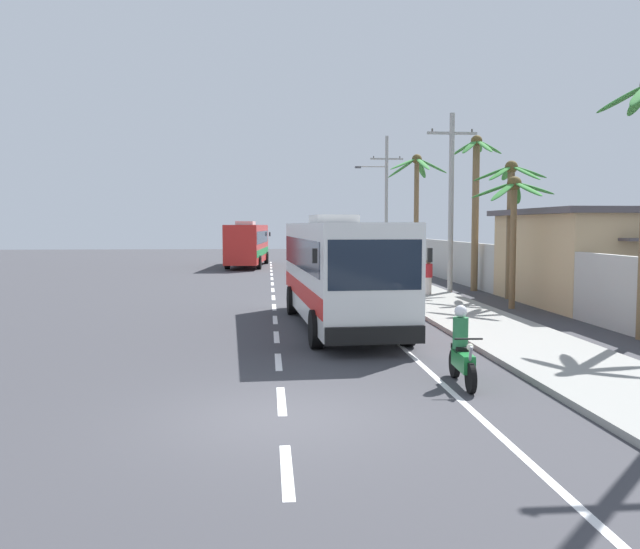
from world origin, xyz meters
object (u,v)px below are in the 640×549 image
Objects in this scene: utility_pole_mid at (451,200)px; utility_pole_far at (385,199)px; motorcycle_beside_bus at (462,353)px; palm_second at (514,208)px; palm_nearest at (416,191)px; coach_bus_foreground at (339,268)px; coach_bus_far_lane at (248,243)px; palm_fourth at (476,191)px; palm_farthest at (510,203)px; pedestrian_near_kerb at (429,276)px.

utility_pole_far is at bearing 89.52° from utility_pole_mid.
palm_second is (5.62, 11.87, 3.29)m from motorcycle_beside_bus.
palm_second is (1.13, -12.01, -1.29)m from palm_nearest.
coach_bus_foreground is at bearing -124.25° from utility_pole_mid.
palm_nearest reaches higher than coach_bus_foreground.
utility_pole_mid is at bearing -65.08° from coach_bus_far_lane.
palm_farthest is at bearing -83.47° from palm_fourth.
motorcycle_beside_bus is at bearing -100.66° from palm_nearest.
palm_nearest is (10.09, -15.24, 3.37)m from coach_bus_far_lane.
pedestrian_near_kerb is at bearing -140.24° from utility_pole_mid.
coach_bus_foreground is at bearing -82.84° from coach_bus_far_lane.
palm_second is (7.30, 3.96, 2.06)m from coach_bus_foreground.
utility_pole_far is at bearing 95.71° from palm_farthest.
coach_bus_foreground is 1.26× the size of utility_pole_mid.
utility_pole_far is 23.40m from palm_second.
palm_nearest is at bearing 37.94° from pedestrian_near_kerb.
pedestrian_near_kerb is at bearing -98.66° from palm_nearest.
motorcycle_beside_bus is 0.27× the size of palm_nearest.
utility_pole_far is (1.46, 19.15, 4.28)m from pedestrian_near_kerb.
coach_bus_foreground reaches higher than coach_bus_far_lane.
palm_second is 3.58m from palm_farthest.
coach_bus_far_lane is 1.31× the size of utility_pole_mid.
utility_pole_mid reaches higher than coach_bus_foreground.
coach_bus_foreground is 1.38× the size of palm_fourth.
utility_pole_far is 11.34m from palm_nearest.
pedestrian_near_kerb is 19.68m from utility_pole_far.
utility_pole_mid is (6.29, 9.24, 2.59)m from coach_bus_foreground.
utility_pole_mid is 1.16× the size of palm_nearest.
utility_pole_mid reaches higher than palm_nearest.
coach_bus_foreground is at bearing 101.96° from motorcycle_beside_bus.
coach_bus_far_lane is 24.74m from pedestrian_near_kerb.
coach_bus_foreground is 11.43m from palm_farthest.
palm_fourth is 1.26× the size of palm_farthest.
motorcycle_beside_bus is 0.38× the size of palm_second.
palm_nearest reaches higher than palm_second.
coach_bus_far_lane is 26.99m from palm_farthest.
palm_farthest reaches higher than motorcycle_beside_bus.
palm_fourth reaches higher than palm_nearest.
palm_fourth is at bearing -84.47° from utility_pole_far.
pedestrian_near_kerb is 0.19× the size of utility_pole_mid.
utility_pole_mid is 1.64× the size of palm_second.
utility_pole_far reaches higher than palm_nearest.
palm_nearest is at bearing 95.36° from palm_second.
coach_bus_foreground reaches higher than motorcycle_beside_bus.
palm_second reaches higher than pedestrian_near_kerb.
palm_farthest is at bearing -62.63° from coach_bus_far_lane.
utility_pole_far is (6.44, 27.30, 3.37)m from coach_bus_foreground.
utility_pole_mid is at bearing 74.95° from motorcycle_beside_bus.
coach_bus_foreground is at bearing -151.54° from palm_second.
utility_pole_far is at bearing 42.25° from pedestrian_near_kerb.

